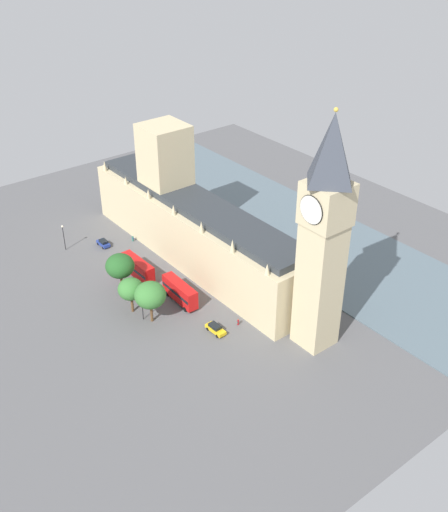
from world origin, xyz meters
The scene contains 15 objects.
ground_plane centered at (0.00, 0.00, 0.00)m, with size 140.28×140.28×0.00m, color #565659.
river_thames centered at (-30.04, 0.00, 0.12)m, with size 33.32×126.25×0.25m, color slate.
parliament_building centered at (-1.99, -2.20, 8.95)m, with size 14.08×70.28×30.28m.
clock_tower centered at (-1.46, 39.64, 24.63)m, with size 7.70×7.70×47.71m.
car_blue_opposite_hall centered at (13.21, -19.58, 0.89)m, with size 1.95×4.07×1.74m.
double_decker_bus_corner centered at (13.91, -1.73, 2.63)m, with size 2.82×10.55×4.75m.
double_decker_bus_midblock centered at (11.74, 12.07, 2.63)m, with size 2.92×10.57×4.75m.
car_yellow_cab_kerbside centered at (12.26, 25.30, 0.89)m, with size 2.04×4.79×1.74m.
pedestrian_trailing centered at (7.08, 26.29, 0.68)m, with size 0.54×0.43×1.52m.
pedestrian_by_river_gate centered at (6.12, -17.17, 0.76)m, with size 0.63×0.70×1.70m.
plane_tree_leading centered at (20.37, 14.12, 6.54)m, with size 6.51×6.51×9.34m.
plane_tree_near_tower centered at (20.45, 2.32, 7.74)m, with size 6.27×6.27×10.44m.
plane_tree_under_trees centered at (21.76, 8.70, 5.71)m, with size 5.49×5.49×8.08m.
street_lamp_far_end centered at (21.48, 12.48, 4.71)m, with size 0.56×0.56×6.81m.
street_lamp_slot_10 centered at (21.50, -23.89, 4.74)m, with size 0.56×0.56×6.87m.
Camera 1 is at (72.15, 103.78, 78.44)m, focal length 43.10 mm.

